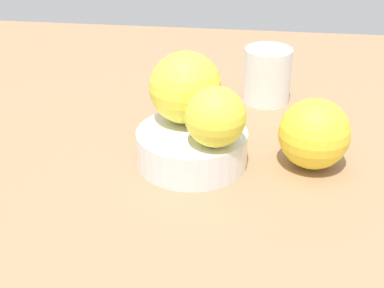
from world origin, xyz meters
TOP-DOWN VIEW (x-y plane):
  - ground_plane at (0.00, 0.00)cm, footprint 110.00×110.00cm
  - fruit_bowl at (0.00, 0.00)cm, footprint 13.13×13.13cm
  - orange_in_bowl_0 at (1.15, -2.78)cm, footprint 8.63×8.63cm
  - orange_in_bowl_1 at (-2.93, 2.67)cm, footprint 6.78×6.78cm
  - orange_loose_0 at (-14.14, -1.30)cm, footprint 8.35×8.35cm
  - ceramic_cup at (-8.57, -19.39)cm, footprint 6.87×6.87cm

SIDE VIEW (x-z plane):
  - ground_plane at x=0.00cm, z-range -2.00..0.00cm
  - fruit_bowl at x=0.00cm, z-range -0.11..4.07cm
  - ceramic_cup at x=-8.57cm, z-range 0.00..8.08cm
  - orange_loose_0 at x=-14.14cm, z-range 0.00..8.35cm
  - orange_in_bowl_1 at x=-2.93cm, z-range 4.18..10.97cm
  - orange_in_bowl_0 at x=1.15cm, z-range 4.18..12.81cm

